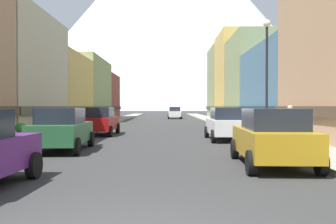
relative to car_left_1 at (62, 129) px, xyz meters
name	(u,v)px	position (x,y,z in m)	size (l,w,h in m)	color
sidewalk_left	(103,123)	(-2.45, 24.26, -0.82)	(2.50, 100.00, 0.15)	gray
sidewalk_right	(222,123)	(10.05, 24.26, -0.82)	(2.50, 100.00, 0.15)	gray
storefront_left_2	(2,76)	(-6.83, 9.99, 3.02)	(6.56, 10.35, 8.14)	beige
storefront_left_3	(41,92)	(-7.71, 20.39, 2.34)	(8.31, 10.31, 6.74)	#D8B259
storefront_left_4	(68,91)	(-8.28, 32.23, 2.86)	(9.46, 13.33, 7.81)	#8C9966
storefront_left_5	(91,97)	(-7.77, 43.81, 2.37)	(8.43, 9.26, 6.80)	brown
storefront_right_2	(307,89)	(15.41, 14.49, 2.30)	(8.52, 12.46, 6.66)	slate
storefront_right_3	(275,81)	(16.09, 25.84, 3.70)	(9.89, 9.87, 9.53)	#8C9966
storefront_right_4	(245,78)	(14.84, 36.19, 4.78)	(7.39, 9.79, 11.73)	#D8B259
storefront_right_5	(229,84)	(14.33, 46.68, 4.61)	(6.37, 10.05, 11.37)	#8C9966
car_left_1	(62,129)	(0.00, 0.00, 0.00)	(2.21, 4.47, 1.78)	#265933
car_left_2	(100,121)	(0.00, 8.77, 0.00)	(2.08, 4.41, 1.78)	#9E1111
car_right_0	(273,137)	(7.60, -4.08, 0.00)	(2.22, 4.47, 1.78)	#B28419
car_right_1	(227,124)	(7.60, 4.93, 0.00)	(2.07, 4.40, 1.78)	silver
car_driving_0	(175,113)	(5.40, 41.14, 0.00)	(2.06, 4.40, 1.78)	silver
potted_plant_0	(21,130)	(-3.20, 3.86, -0.28)	(0.55, 0.55, 0.86)	brown
potted_plant_1	(52,126)	(-3.20, 9.05, -0.33)	(0.49, 0.49, 0.84)	gray
potted_plant_2	(44,125)	(-3.20, 7.52, -0.20)	(0.68, 0.68, 0.98)	#4C4C51
pedestrian_0	(290,125)	(10.05, 1.87, 0.06)	(0.36, 0.36, 1.75)	#333338
streetlamp_right	(267,62)	(9.15, 2.59, 3.09)	(0.36, 0.36, 5.86)	black
mountain_backdrop	(173,11)	(7.56, 249.26, 67.41)	(219.14, 219.14, 136.63)	silver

